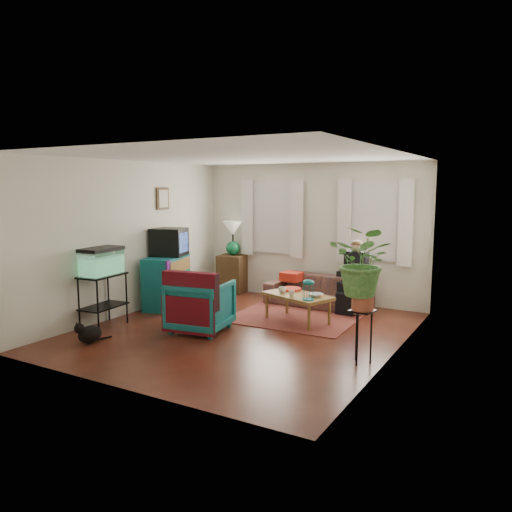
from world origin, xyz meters
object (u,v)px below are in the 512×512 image
Objects in this scene: side_table at (233,274)px; coffee_table at (297,308)px; dresser at (167,282)px; aquarium_stand at (103,301)px; sofa at (318,286)px; plant_stand at (362,337)px; armchair at (201,303)px.

side_table reaches higher than coffee_table.
dresser reaches higher than aquarium_stand.
sofa is 1.84× the size of dresser.
plant_stand is at bearing -31.85° from dresser.
side_table is 1.73m from dresser.
armchair is (1.08, -2.61, 0.04)m from side_table.
armchair is at bearing 176.30° from plant_stand.
sofa is 2.03m from side_table.
armchair is (1.43, 0.58, 0.01)m from aquarium_stand.
aquarium_stand is 3.05m from coffee_table.
armchair reaches higher than sofa.
dresser is at bearing -101.32° from side_table.
armchair is at bearing -67.53° from side_table.
plant_stand is at bearing 1.02° from aquarium_stand.
side_table is (-2.01, 0.27, 0.01)m from sofa.
plant_stand is at bearing -37.37° from side_table.
sofa is 2.47× the size of side_table.
sofa is at bearing -7.79° from side_table.
dresser is (-0.34, -1.70, 0.08)m from side_table.
armchair is 1.59m from coffee_table.
armchair is 2.56m from plant_stand.
side_table reaches higher than sofa.
dresser is 4.12m from plant_stand.
plant_stand is (2.56, -0.17, -0.09)m from armchair.
coffee_table is (2.14, -1.45, -0.16)m from side_table.
plant_stand is (3.98, -1.08, -0.13)m from dresser.
sofa is at bearing 116.49° from coffee_table.
aquarium_stand is at bearing 13.25° from armchair.
aquarium_stand is at bearing -125.67° from sofa.
dresser is (-2.35, -1.42, 0.09)m from sofa.
armchair is 1.26× the size of plant_stand.
coffee_table is at bearing 30.06° from aquarium_stand.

